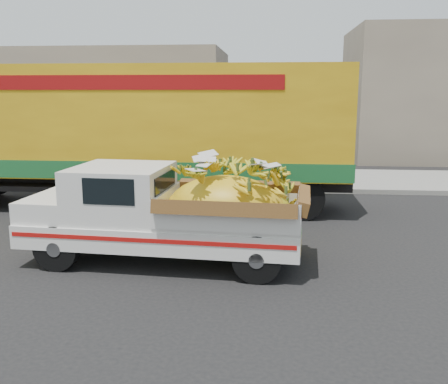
{
  "coord_description": "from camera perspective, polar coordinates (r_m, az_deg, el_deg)",
  "views": [
    {
      "loc": [
        3.21,
        -8.82,
        3.13
      ],
      "look_at": [
        2.36,
        0.51,
        1.24
      ],
      "focal_mm": 40.0,
      "sensor_mm": 36.0,
      "label": 1
    }
  ],
  "objects": [
    {
      "name": "pickup_truck",
      "position": [
        9.19,
        -4.6,
        -2.32
      ],
      "size": [
        5.21,
        2.23,
        1.78
      ],
      "rotation": [
        0.0,
        0.0,
        -0.07
      ],
      "color": "black",
      "rests_on": "ground"
    },
    {
      "name": "ground",
      "position": [
        9.89,
        -14.16,
        -7.42
      ],
      "size": [
        100.0,
        100.0,
        0.0
      ],
      "primitive_type": "plane",
      "color": "black",
      "rests_on": "ground"
    },
    {
      "name": "curb",
      "position": [
        16.26,
        -6.28,
        0.5
      ],
      "size": [
        60.0,
        0.25,
        0.15
      ],
      "primitive_type": "cube",
      "color": "gray",
      "rests_on": "ground"
    },
    {
      "name": "sidewalk",
      "position": [
        18.29,
        -4.99,
        1.72
      ],
      "size": [
        60.0,
        4.0,
        0.14
      ],
      "primitive_type": "cube",
      "color": "gray",
      "rests_on": "ground"
    },
    {
      "name": "semi_trailer",
      "position": [
        13.78,
        -11.04,
        6.99
      ],
      "size": [
        12.0,
        2.57,
        3.8
      ],
      "rotation": [
        0.0,
        0.0,
        -0.0
      ],
      "color": "black",
      "rests_on": "ground"
    },
    {
      "name": "building_left",
      "position": [
        26.18,
        -20.44,
        9.31
      ],
      "size": [
        18.0,
        6.0,
        5.0
      ],
      "primitive_type": "cube",
      "color": "gray",
      "rests_on": "ground"
    }
  ]
}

